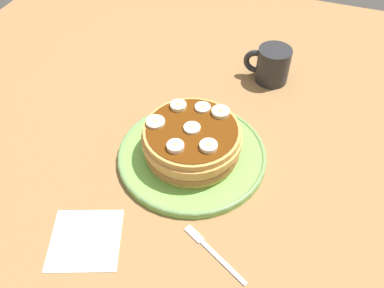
{
  "coord_description": "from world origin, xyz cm",
  "views": [
    {
      "loc": [
        -17.0,
        47.18,
        56.85
      ],
      "look_at": [
        0.0,
        0.0,
        3.66
      ],
      "focal_mm": 37.75,
      "sensor_mm": 36.0,
      "label": 1
    }
  ],
  "objects_px": {
    "banana_slice_0": "(190,126)",
    "banana_slice_1": "(175,147)",
    "plate": "(192,154)",
    "banana_slice_6": "(209,146)",
    "banana_slice_2": "(202,107)",
    "napkin": "(85,239)",
    "fork": "(211,250)",
    "banana_slice_5": "(221,112)",
    "coffee_mug": "(272,64)",
    "banana_slice_4": "(178,106)",
    "pancake_stack": "(192,141)",
    "banana_slice_3": "(155,122)"
  },
  "relations": [
    {
      "from": "banana_slice_0",
      "to": "banana_slice_1",
      "type": "height_order",
      "value": "banana_slice_1"
    },
    {
      "from": "plate",
      "to": "banana_slice_6",
      "type": "relative_size",
      "value": 9.05
    },
    {
      "from": "banana_slice_2",
      "to": "napkin",
      "type": "bearing_deg",
      "value": 70.59
    },
    {
      "from": "banana_slice_1",
      "to": "fork",
      "type": "xyz_separation_m",
      "value": [
        -0.1,
        0.12,
        -0.08
      ]
    },
    {
      "from": "banana_slice_6",
      "to": "banana_slice_5",
      "type": "bearing_deg",
      "value": -86.11
    },
    {
      "from": "banana_slice_0",
      "to": "coffee_mug",
      "type": "relative_size",
      "value": 0.29
    },
    {
      "from": "banana_slice_4",
      "to": "coffee_mug",
      "type": "bearing_deg",
      "value": -118.31
    },
    {
      "from": "banana_slice_2",
      "to": "pancake_stack",
      "type": "bearing_deg",
      "value": 90.41
    },
    {
      "from": "plate",
      "to": "banana_slice_4",
      "type": "relative_size",
      "value": 9.23
    },
    {
      "from": "napkin",
      "to": "banana_slice_6",
      "type": "bearing_deg",
      "value": -126.57
    },
    {
      "from": "pancake_stack",
      "to": "banana_slice_0",
      "type": "height_order",
      "value": "banana_slice_0"
    },
    {
      "from": "banana_slice_6",
      "to": "napkin",
      "type": "xyz_separation_m",
      "value": [
        0.14,
        0.19,
        -0.08
      ]
    },
    {
      "from": "banana_slice_2",
      "to": "banana_slice_4",
      "type": "height_order",
      "value": "banana_slice_4"
    },
    {
      "from": "banana_slice_3",
      "to": "fork",
      "type": "relative_size",
      "value": 0.28
    },
    {
      "from": "pancake_stack",
      "to": "plate",
      "type": "bearing_deg",
      "value": -151.89
    },
    {
      "from": "banana_slice_1",
      "to": "napkin",
      "type": "distance_m",
      "value": 0.21
    },
    {
      "from": "banana_slice_1",
      "to": "banana_slice_3",
      "type": "height_order",
      "value": "banana_slice_1"
    },
    {
      "from": "banana_slice_3",
      "to": "banana_slice_5",
      "type": "height_order",
      "value": "banana_slice_5"
    },
    {
      "from": "banana_slice_2",
      "to": "banana_slice_5",
      "type": "bearing_deg",
      "value": 176.68
    },
    {
      "from": "banana_slice_0",
      "to": "fork",
      "type": "distance_m",
      "value": 0.22
    },
    {
      "from": "banana_slice_6",
      "to": "coffee_mug",
      "type": "relative_size",
      "value": 0.29
    },
    {
      "from": "banana_slice_1",
      "to": "fork",
      "type": "distance_m",
      "value": 0.18
    },
    {
      "from": "plate",
      "to": "coffee_mug",
      "type": "relative_size",
      "value": 2.66
    },
    {
      "from": "pancake_stack",
      "to": "fork",
      "type": "xyz_separation_m",
      "value": [
        -0.09,
        0.17,
        -0.04
      ]
    },
    {
      "from": "coffee_mug",
      "to": "napkin",
      "type": "relative_size",
      "value": 0.94
    },
    {
      "from": "pancake_stack",
      "to": "fork",
      "type": "height_order",
      "value": "pancake_stack"
    },
    {
      "from": "napkin",
      "to": "banana_slice_0",
      "type": "bearing_deg",
      "value": -112.89
    },
    {
      "from": "napkin",
      "to": "fork",
      "type": "distance_m",
      "value": 0.2
    },
    {
      "from": "banana_slice_6",
      "to": "fork",
      "type": "bearing_deg",
      "value": 110.65
    },
    {
      "from": "banana_slice_4",
      "to": "banana_slice_6",
      "type": "distance_m",
      "value": 0.11
    },
    {
      "from": "banana_slice_2",
      "to": "banana_slice_5",
      "type": "xyz_separation_m",
      "value": [
        -0.04,
        0.0,
        0.0
      ]
    },
    {
      "from": "banana_slice_0",
      "to": "banana_slice_3",
      "type": "distance_m",
      "value": 0.06
    },
    {
      "from": "banana_slice_0",
      "to": "banana_slice_2",
      "type": "distance_m",
      "value": 0.05
    },
    {
      "from": "banana_slice_0",
      "to": "banana_slice_3",
      "type": "xyz_separation_m",
      "value": [
        0.06,
        0.01,
        0.0
      ]
    },
    {
      "from": "pancake_stack",
      "to": "banana_slice_2",
      "type": "height_order",
      "value": "banana_slice_2"
    },
    {
      "from": "banana_slice_0",
      "to": "coffee_mug",
      "type": "bearing_deg",
      "value": -107.75
    },
    {
      "from": "banana_slice_1",
      "to": "banana_slice_6",
      "type": "bearing_deg",
      "value": -159.21
    },
    {
      "from": "coffee_mug",
      "to": "banana_slice_3",
      "type": "bearing_deg",
      "value": 62.58
    },
    {
      "from": "pancake_stack",
      "to": "banana_slice_0",
      "type": "xyz_separation_m",
      "value": [
        0.0,
        -0.0,
        0.03
      ]
    },
    {
      "from": "banana_slice_6",
      "to": "banana_slice_4",
      "type": "bearing_deg",
      "value": -42.79
    },
    {
      "from": "banana_slice_3",
      "to": "napkin",
      "type": "distance_m",
      "value": 0.23
    },
    {
      "from": "pancake_stack",
      "to": "banana_slice_2",
      "type": "relative_size",
      "value": 6.3
    },
    {
      "from": "banana_slice_0",
      "to": "banana_slice_1",
      "type": "bearing_deg",
      "value": 83.5
    },
    {
      "from": "plate",
      "to": "banana_slice_6",
      "type": "bearing_deg",
      "value": 141.83
    },
    {
      "from": "pancake_stack",
      "to": "banana_slice_1",
      "type": "relative_size",
      "value": 6.28
    },
    {
      "from": "banana_slice_2",
      "to": "fork",
      "type": "distance_m",
      "value": 0.26
    },
    {
      "from": "plate",
      "to": "banana_slice_0",
      "type": "height_order",
      "value": "banana_slice_0"
    },
    {
      "from": "plate",
      "to": "napkin",
      "type": "bearing_deg",
      "value": 65.78
    },
    {
      "from": "plate",
      "to": "banana_slice_5",
      "type": "height_order",
      "value": "banana_slice_5"
    },
    {
      "from": "banana_slice_0",
      "to": "banana_slice_4",
      "type": "distance_m",
      "value": 0.06
    }
  ]
}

